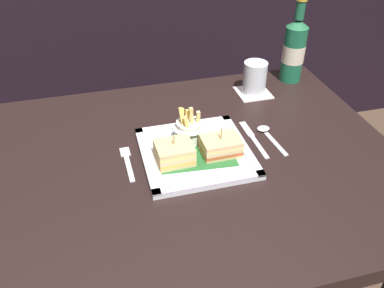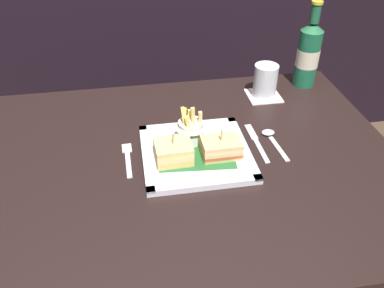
{
  "view_description": "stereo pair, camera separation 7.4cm",
  "coord_description": "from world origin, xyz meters",
  "px_view_note": "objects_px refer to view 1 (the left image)",
  "views": [
    {
      "loc": [
        -0.19,
        -0.76,
        1.38
      ],
      "look_at": [
        0.01,
        0.01,
        0.81
      ],
      "focal_mm": 37.55,
      "sensor_mm": 36.0,
      "label": 1
    },
    {
      "loc": [
        -0.12,
        -0.77,
        1.38
      ],
      "look_at": [
        0.01,
        0.01,
        0.81
      ],
      "focal_mm": 37.55,
      "sensor_mm": 36.0,
      "label": 2
    }
  ],
  "objects_px": {
    "sandwich_half_left": "(174,153)",
    "beer_bottle": "(294,49)",
    "dining_table": "(189,203)",
    "square_plate": "(196,153)",
    "water_glass": "(254,80)",
    "sandwich_half_right": "(221,146)",
    "knife": "(253,138)",
    "fork": "(127,162)",
    "fries_cup": "(189,128)",
    "spoon": "(267,133)"
  },
  "relations": [
    {
      "from": "sandwich_half_right",
      "to": "beer_bottle",
      "type": "xyz_separation_m",
      "value": [
        0.35,
        0.34,
        0.07
      ]
    },
    {
      "from": "sandwich_half_left",
      "to": "beer_bottle",
      "type": "distance_m",
      "value": 0.58
    },
    {
      "from": "dining_table",
      "to": "knife",
      "type": "distance_m",
      "value": 0.25
    },
    {
      "from": "dining_table",
      "to": "water_glass",
      "type": "distance_m",
      "value": 0.44
    },
    {
      "from": "fries_cup",
      "to": "fork",
      "type": "height_order",
      "value": "fries_cup"
    },
    {
      "from": "fries_cup",
      "to": "water_glass",
      "type": "relative_size",
      "value": 1.05
    },
    {
      "from": "sandwich_half_left",
      "to": "knife",
      "type": "distance_m",
      "value": 0.23
    },
    {
      "from": "fries_cup",
      "to": "spoon",
      "type": "bearing_deg",
      "value": -2.68
    },
    {
      "from": "sandwich_half_left",
      "to": "spoon",
      "type": "bearing_deg",
      "value": 12.64
    },
    {
      "from": "fork",
      "to": "dining_table",
      "type": "bearing_deg",
      "value": -10.23
    },
    {
      "from": "knife",
      "to": "dining_table",
      "type": "bearing_deg",
      "value": -167.25
    },
    {
      "from": "square_plate",
      "to": "fries_cup",
      "type": "height_order",
      "value": "fries_cup"
    },
    {
      "from": "beer_bottle",
      "to": "spoon",
      "type": "bearing_deg",
      "value": -126.08
    },
    {
      "from": "dining_table",
      "to": "sandwich_half_left",
      "type": "relative_size",
      "value": 11.84
    },
    {
      "from": "square_plate",
      "to": "water_glass",
      "type": "height_order",
      "value": "water_glass"
    },
    {
      "from": "square_plate",
      "to": "sandwich_half_right",
      "type": "height_order",
      "value": "sandwich_half_right"
    },
    {
      "from": "knife",
      "to": "spoon",
      "type": "height_order",
      "value": "spoon"
    },
    {
      "from": "dining_table",
      "to": "fries_cup",
      "type": "distance_m",
      "value": 0.21
    },
    {
      "from": "sandwich_half_right",
      "to": "knife",
      "type": "xyz_separation_m",
      "value": [
        0.11,
        0.05,
        -0.03
      ]
    },
    {
      "from": "fries_cup",
      "to": "fork",
      "type": "bearing_deg",
      "value": -168.68
    },
    {
      "from": "knife",
      "to": "sandwich_half_right",
      "type": "bearing_deg",
      "value": -153.81
    },
    {
      "from": "sandwich_half_right",
      "to": "water_glass",
      "type": "bearing_deg",
      "value": 54.36
    },
    {
      "from": "spoon",
      "to": "fries_cup",
      "type": "bearing_deg",
      "value": 177.32
    },
    {
      "from": "dining_table",
      "to": "square_plate",
      "type": "xyz_separation_m",
      "value": [
        0.02,
        0.01,
        0.16
      ]
    },
    {
      "from": "square_plate",
      "to": "water_glass",
      "type": "relative_size",
      "value": 2.66
    },
    {
      "from": "sandwich_half_left",
      "to": "fries_cup",
      "type": "height_order",
      "value": "fries_cup"
    },
    {
      "from": "fork",
      "to": "fries_cup",
      "type": "bearing_deg",
      "value": 11.32
    },
    {
      "from": "sandwich_half_left",
      "to": "water_glass",
      "type": "bearing_deg",
      "value": 41.45
    },
    {
      "from": "sandwich_half_right",
      "to": "knife",
      "type": "height_order",
      "value": "sandwich_half_right"
    },
    {
      "from": "knife",
      "to": "square_plate",
      "type": "bearing_deg",
      "value": -169.07
    },
    {
      "from": "dining_table",
      "to": "fork",
      "type": "xyz_separation_m",
      "value": [
        -0.15,
        0.03,
        0.15
      ]
    },
    {
      "from": "sandwich_half_right",
      "to": "water_glass",
      "type": "relative_size",
      "value": 0.95
    },
    {
      "from": "dining_table",
      "to": "fork",
      "type": "distance_m",
      "value": 0.22
    },
    {
      "from": "square_plate",
      "to": "fork",
      "type": "relative_size",
      "value": 1.94
    },
    {
      "from": "fries_cup",
      "to": "beer_bottle",
      "type": "xyz_separation_m",
      "value": [
        0.42,
        0.27,
        0.05
      ]
    },
    {
      "from": "water_glass",
      "to": "sandwich_half_left",
      "type": "bearing_deg",
      "value": -138.55
    },
    {
      "from": "knife",
      "to": "beer_bottle",
      "type": "bearing_deg",
      "value": 49.27
    },
    {
      "from": "sandwich_half_left",
      "to": "beer_bottle",
      "type": "relative_size",
      "value": 0.34
    },
    {
      "from": "water_glass",
      "to": "fork",
      "type": "xyz_separation_m",
      "value": [
        -0.43,
        -0.24,
        -0.04
      ]
    },
    {
      "from": "knife",
      "to": "spoon",
      "type": "xyz_separation_m",
      "value": [
        0.04,
        0.01,
        0.0
      ]
    },
    {
      "from": "knife",
      "to": "fries_cup",
      "type": "bearing_deg",
      "value": 174.34
    },
    {
      "from": "water_glass",
      "to": "spoon",
      "type": "relative_size",
      "value": 0.73
    },
    {
      "from": "square_plate",
      "to": "beer_bottle",
      "type": "relative_size",
      "value": 1.0
    },
    {
      "from": "sandwich_half_right",
      "to": "spoon",
      "type": "xyz_separation_m",
      "value": [
        0.15,
        0.06,
        -0.03
      ]
    },
    {
      "from": "dining_table",
      "to": "water_glass",
      "type": "xyz_separation_m",
      "value": [
        0.28,
        0.27,
        0.2
      ]
    },
    {
      "from": "fries_cup",
      "to": "water_glass",
      "type": "xyz_separation_m",
      "value": [
        0.26,
        0.21,
        -0.01
      ]
    },
    {
      "from": "water_glass",
      "to": "spoon",
      "type": "bearing_deg",
      "value": -102.92
    },
    {
      "from": "fork",
      "to": "spoon",
      "type": "distance_m",
      "value": 0.38
    },
    {
      "from": "square_plate",
      "to": "fork",
      "type": "bearing_deg",
      "value": 174.47
    },
    {
      "from": "dining_table",
      "to": "spoon",
      "type": "bearing_deg",
      "value": 12.1
    }
  ]
}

